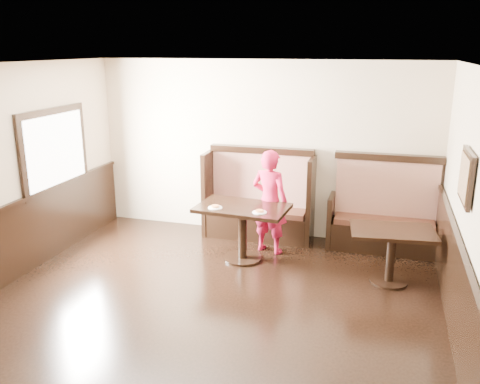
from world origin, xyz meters
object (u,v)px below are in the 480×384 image
at_px(table_main, 242,219).
at_px(child, 270,202).
at_px(booth_main, 259,205).
at_px(table_neighbor, 392,243).
at_px(booth_neighbor, 384,219).

height_order(table_main, child, child).
xyz_separation_m(booth_main, table_neighbor, (2.06, -1.18, 0.02)).
bearing_deg(booth_main, table_main, -89.50).
height_order(table_neighbor, child, child).
distance_m(table_neighbor, child, 1.86).
relative_size(table_neighbor, child, 0.72).
xyz_separation_m(booth_neighbor, child, (-1.64, -0.59, 0.30)).
bearing_deg(booth_neighbor, table_main, -152.65).
height_order(booth_neighbor, table_main, booth_neighbor).
relative_size(booth_main, table_neighbor, 1.55).
height_order(booth_main, booth_neighbor, same).
xyz_separation_m(booth_neighbor, table_main, (-1.94, -1.00, 0.14)).
bearing_deg(booth_neighbor, child, -160.22).
distance_m(booth_main, table_main, 1.01).
distance_m(booth_neighbor, table_neighbor, 1.19).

